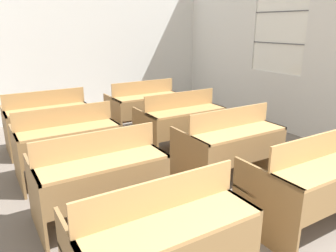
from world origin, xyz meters
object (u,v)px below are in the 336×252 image
at_px(bench_second_right, 229,145).
at_px(bench_back_right, 144,106).
at_px(bench_third_right, 180,122).
at_px(bench_third_left, 67,142).
at_px(bench_front_left, 161,240).
at_px(bench_second_left, 99,177).
at_px(bench_front_right, 312,181).
at_px(bench_back_left, 47,120).

relative_size(bench_second_right, bench_back_right, 1.00).
height_order(bench_third_right, bench_back_right, same).
relative_size(bench_second_right, bench_third_right, 1.00).
xyz_separation_m(bench_third_left, bench_third_right, (1.70, 0.00, 0.00)).
bearing_deg(bench_front_left, bench_third_right, 54.10).
bearing_deg(bench_second_left, bench_third_left, 90.30).
bearing_deg(bench_front_right, bench_front_left, -178.90).
relative_size(bench_second_left, bench_back_right, 1.00).
bearing_deg(bench_back_right, bench_front_right, -89.87).
bearing_deg(bench_front_right, bench_back_left, 116.27).
relative_size(bench_front_left, bench_front_right, 1.00).
xyz_separation_m(bench_front_left, bench_second_left, (-0.03, 1.15, 0.00)).
relative_size(bench_front_left, bench_third_right, 1.00).
height_order(bench_front_right, bench_back_left, same).
height_order(bench_third_left, bench_third_right, same).
relative_size(bench_front_right, bench_second_left, 1.00).
distance_m(bench_second_right, bench_third_left, 2.02).
relative_size(bench_front_right, bench_back_left, 1.00).
xyz_separation_m(bench_third_right, bench_back_right, (-0.02, 1.17, 0.00)).
bearing_deg(bench_front_left, bench_second_right, 35.43).
distance_m(bench_second_right, bench_back_left, 2.82).
height_order(bench_front_left, bench_third_left, same).
height_order(bench_front_right, bench_back_right, same).
bearing_deg(bench_third_right, bench_front_right, -90.19).
distance_m(bench_front_right, bench_second_right, 1.14).
distance_m(bench_second_left, bench_back_left, 2.29).
bearing_deg(bench_third_left, bench_back_left, 89.69).
bearing_deg(bench_second_right, bench_front_right, -89.24).
xyz_separation_m(bench_second_right, bench_back_right, (0.01, 2.30, 0.00)).
xyz_separation_m(bench_second_left, bench_third_right, (1.69, 1.15, 0.00)).
bearing_deg(bench_back_left, bench_second_left, -90.01).
bearing_deg(bench_back_right, bench_second_right, -90.18).
bearing_deg(bench_back_left, bench_front_left, -89.52).
height_order(bench_front_left, bench_third_right, same).
bearing_deg(bench_third_left, bench_second_right, -33.88).
xyz_separation_m(bench_second_left, bench_second_right, (1.67, 0.02, 0.00)).
relative_size(bench_second_left, bench_second_right, 1.00).
xyz_separation_m(bench_front_left, bench_second_right, (1.64, 1.17, 0.00)).
xyz_separation_m(bench_second_left, bench_third_left, (-0.01, 1.14, 0.00)).
distance_m(bench_second_right, bench_third_right, 1.13).
height_order(bench_second_right, bench_third_left, same).
bearing_deg(bench_second_right, bench_third_right, 88.85).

